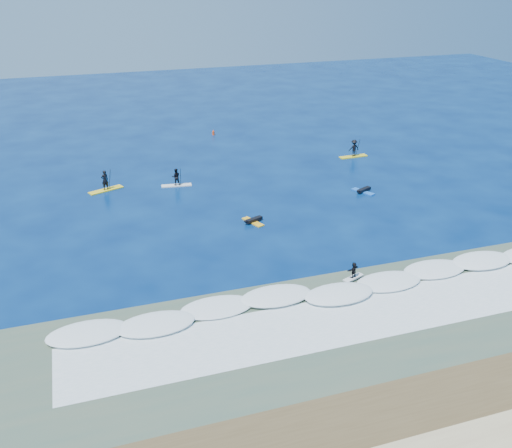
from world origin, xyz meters
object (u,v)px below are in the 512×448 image
object	(u,v)px
wave_surfer	(354,271)
prone_paddler_near	(253,221)
sup_paddler_left	(105,183)
prone_paddler_far	(363,190)
sup_paddler_center	(176,178)
marker_buoy	(213,133)
sup_paddler_right	(354,149)

from	to	relation	value
wave_surfer	prone_paddler_near	bearing A→B (deg)	85.35
sup_paddler_left	prone_paddler_far	size ratio (longest dim) A/B	1.42
sup_paddler_center	wave_surfer	world-z (taller)	sup_paddler_center
prone_paddler_far	prone_paddler_near	bearing A→B (deg)	80.49
prone_paddler_near	marker_buoy	world-z (taller)	marker_buoy
sup_paddler_right	prone_paddler_near	size ratio (longest dim) A/B	1.40
sup_paddler_center	wave_surfer	xyz separation A→B (m)	(8.07, -22.05, -0.06)
sup_paddler_left	prone_paddler_near	xyz separation A→B (m)	(11.20, -11.59, -0.57)
sup_paddler_center	sup_paddler_right	world-z (taller)	sup_paddler_right
sup_paddler_center	prone_paddler_near	xyz separation A→B (m)	(4.48, -10.66, -0.61)
prone_paddler_far	sup_paddler_left	bearing A→B (deg)	45.79
sup_paddler_left	prone_paddler_near	distance (m)	16.13
sup_paddler_right	prone_paddler_far	xyz separation A→B (m)	(-4.15, -10.14, -0.74)
prone_paddler_near	wave_surfer	distance (m)	11.96
sup_paddler_left	wave_surfer	distance (m)	27.33
sup_paddler_center	wave_surfer	size ratio (longest dim) A/B	1.73
prone_paddler_near	wave_surfer	size ratio (longest dim) A/B	1.37
wave_surfer	marker_buoy	world-z (taller)	wave_surfer
sup_paddler_center	prone_paddler_far	xyz separation A→B (m)	(16.71, -7.31, -0.61)
sup_paddler_left	marker_buoy	distance (m)	21.47
sup_paddler_right	marker_buoy	size ratio (longest dim) A/B	4.49
sup_paddler_right	marker_buoy	distance (m)	18.79
prone_paddler_near	prone_paddler_far	bearing A→B (deg)	-95.97
prone_paddler_near	prone_paddler_far	world-z (taller)	prone_paddler_far
prone_paddler_far	marker_buoy	bearing A→B (deg)	-4.80
sup_paddler_left	sup_paddler_center	world-z (taller)	sup_paddler_left
prone_paddler_near	prone_paddler_far	xyz separation A→B (m)	(12.23, 3.35, 0.00)
sup_paddler_center	sup_paddler_right	distance (m)	21.06
sup_paddler_left	wave_surfer	xyz separation A→B (m)	(14.79, -22.98, -0.02)
sup_paddler_right	prone_paddler_far	world-z (taller)	sup_paddler_right
sup_paddler_center	sup_paddler_right	bearing A→B (deg)	15.25
sup_paddler_center	marker_buoy	world-z (taller)	sup_paddler_center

